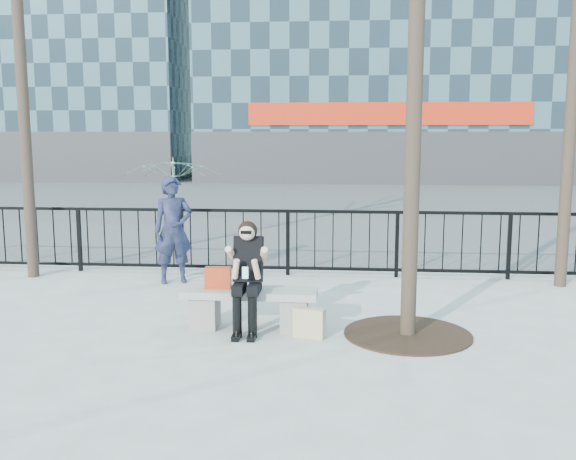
{
  "coord_description": "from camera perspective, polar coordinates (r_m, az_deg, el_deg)",
  "views": [
    {
      "loc": [
        1.15,
        -7.49,
        2.37
      ],
      "look_at": [
        0.4,
        0.8,
        1.1
      ],
      "focal_mm": 40.0,
      "sensor_mm": 36.0,
      "label": 1
    }
  ],
  "objects": [
    {
      "name": "ground",
      "position": [
        7.94,
        -3.43,
        -8.71
      ],
      "size": [
        120.0,
        120.0,
        0.0
      ],
      "primitive_type": "plane",
      "color": "gray",
      "rests_on": "ground"
    },
    {
      "name": "street_surface",
      "position": [
        22.65,
        2.21,
        2.67
      ],
      "size": [
        60.0,
        23.0,
        0.01
      ],
      "primitive_type": "cube",
      "color": "#474747",
      "rests_on": "ground"
    },
    {
      "name": "railing",
      "position": [
        10.71,
        -1.08,
        -1.09
      ],
      "size": [
        14.0,
        0.06,
        1.1
      ],
      "color": "black",
      "rests_on": "ground"
    },
    {
      "name": "tree_grate",
      "position": [
        7.8,
        10.58,
        -9.09
      ],
      "size": [
        1.5,
        1.5,
        0.02
      ],
      "primitive_type": "cylinder",
      "color": "black",
      "rests_on": "ground"
    },
    {
      "name": "bench_main",
      "position": [
        7.86,
        -3.45,
        -6.61
      ],
      "size": [
        1.65,
        0.46,
        0.49
      ],
      "color": "slate",
      "rests_on": "ground"
    },
    {
      "name": "seated_woman",
      "position": [
        7.61,
        -3.66,
        -4.25
      ],
      "size": [
        0.5,
        0.64,
        1.34
      ],
      "color": "black",
      "rests_on": "ground"
    },
    {
      "name": "handbag",
      "position": [
        7.86,
        -6.25,
        -4.24
      ],
      "size": [
        0.32,
        0.16,
        0.26
      ],
      "primitive_type": "cube",
      "rotation": [
        0.0,
        0.0,
        0.05
      ],
      "color": "#B63316",
      "rests_on": "bench_main"
    },
    {
      "name": "shopping_bag",
      "position": [
        7.55,
        1.91,
        -8.25
      ],
      "size": [
        0.39,
        0.23,
        0.35
      ],
      "primitive_type": "cube",
      "rotation": [
        0.0,
        0.0,
        -0.28
      ],
      "color": "beige",
      "rests_on": "ground"
    },
    {
      "name": "standing_man",
      "position": [
        10.27,
        -10.17,
        0.01
      ],
      "size": [
        0.73,
        0.62,
        1.69
      ],
      "primitive_type": "imported",
      "rotation": [
        0.0,
        0.0,
        0.41
      ],
      "color": "black",
      "rests_on": "ground"
    },
    {
      "name": "vendor_umbrella",
      "position": [
        13.73,
        -10.2,
        2.51
      ],
      "size": [
        2.41,
        2.45,
        1.86
      ],
      "primitive_type": "imported",
      "rotation": [
        0.0,
        0.0,
        -0.21
      ],
      "color": "#BFD02E",
      "rests_on": "ground"
    }
  ]
}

